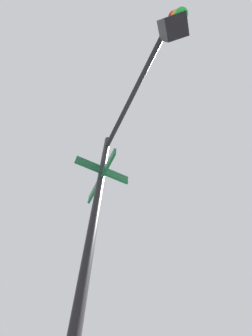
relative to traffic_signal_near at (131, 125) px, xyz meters
The scene contains 1 object.
traffic_signal_near is the anchor object (origin of this frame).
Camera 1 is at (-5.33, -5.53, 1.13)m, focal length 23.40 mm.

